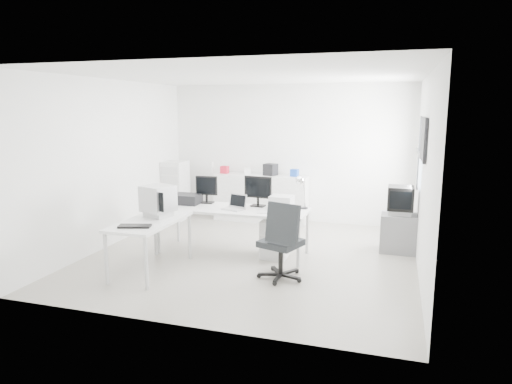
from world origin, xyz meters
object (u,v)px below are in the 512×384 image
(drawer_pedestal, at_px, (276,238))
(crt_monitor, at_px, (158,202))
(inkjet_printer, at_px, (187,199))
(office_chair, at_px, (281,239))
(sideboard, at_px, (261,198))
(laptop, at_px, (233,203))
(side_desk, at_px, (151,246))
(lcd_monitor_small, at_px, (207,189))
(crt_tv, at_px, (400,201))
(lcd_monitor_large, at_px, (258,192))
(filing_cabinet, at_px, (176,190))
(main_desk, at_px, (233,231))
(tv_cabinet, at_px, (398,233))
(laser_printer, at_px, (282,202))

(drawer_pedestal, height_order, crt_monitor, crt_monitor)
(inkjet_printer, height_order, crt_monitor, crt_monitor)
(inkjet_printer, height_order, office_chair, office_chair)
(office_chair, xyz_separation_m, sideboard, (-1.18, 3.06, -0.07))
(laptop, relative_size, crt_monitor, 0.71)
(side_desk, xyz_separation_m, laptop, (0.90, 1.00, 0.47))
(laptop, height_order, office_chair, office_chair)
(drawer_pedestal, bearing_deg, lcd_monitor_small, 170.91)
(drawer_pedestal, relative_size, lcd_monitor_small, 1.29)
(drawer_pedestal, xyz_separation_m, crt_tv, (1.86, 0.83, 0.55))
(lcd_monitor_large, bearing_deg, laptop, -124.46)
(side_desk, bearing_deg, office_chair, 7.81)
(lcd_monitor_small, bearing_deg, filing_cabinet, 127.73)
(main_desk, xyz_separation_m, crt_monitor, (-0.85, -0.85, 0.59))
(lcd_monitor_large, relative_size, tv_cabinet, 0.77)
(inkjet_printer, xyz_separation_m, laptop, (0.90, -0.20, 0.02))
(filing_cabinet, bearing_deg, laser_printer, -31.05)
(laser_printer, height_order, crt_monitor, crt_monitor)
(lcd_monitor_small, height_order, crt_tv, lcd_monitor_small)
(inkjet_printer, height_order, lcd_monitor_small, lcd_monitor_small)
(sideboard, bearing_deg, laptop, -84.40)
(laser_printer, bearing_deg, office_chair, -75.60)
(main_desk, bearing_deg, laptop, -63.43)
(inkjet_printer, distance_m, filing_cabinet, 2.06)
(laser_printer, bearing_deg, sideboard, 115.75)
(crt_monitor, xyz_separation_m, tv_cabinet, (3.41, 1.73, -0.65))
(lcd_monitor_small, relative_size, laptop, 1.51)
(crt_monitor, bearing_deg, office_chair, 18.84)
(laser_printer, bearing_deg, side_desk, -139.69)
(main_desk, xyz_separation_m, office_chair, (1.01, -0.85, 0.18))
(main_desk, height_order, office_chair, office_chair)
(drawer_pedestal, bearing_deg, office_chair, -71.01)
(main_desk, height_order, crt_tv, crt_tv)
(crt_tv, bearing_deg, inkjet_printer, -167.07)
(main_desk, xyz_separation_m, crt_tv, (2.56, 0.88, 0.48))
(lcd_monitor_large, relative_size, office_chair, 0.43)
(main_desk, xyz_separation_m, inkjet_printer, (-0.85, 0.10, 0.46))
(tv_cabinet, xyz_separation_m, sideboard, (-2.74, 1.33, 0.17))
(laptop, bearing_deg, filing_cabinet, 154.12)
(laser_printer, relative_size, tv_cabinet, 0.56)
(lcd_monitor_small, distance_m, lcd_monitor_large, 0.90)
(lcd_monitor_large, height_order, sideboard, lcd_monitor_large)
(lcd_monitor_large, relative_size, laser_printer, 1.36)
(sideboard, bearing_deg, tv_cabinet, -25.87)
(drawer_pedestal, relative_size, laser_printer, 1.70)
(laser_printer, relative_size, crt_tv, 0.71)
(drawer_pedestal, distance_m, lcd_monitor_large, 0.80)
(laser_printer, distance_m, filing_cabinet, 3.15)
(office_chair, height_order, tv_cabinet, office_chair)
(laptop, bearing_deg, main_desk, 134.95)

